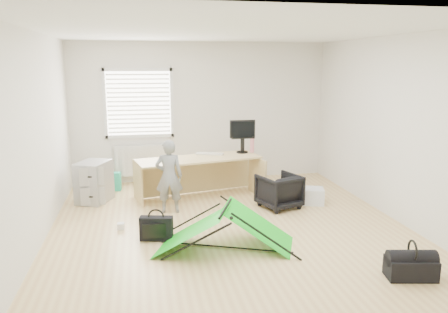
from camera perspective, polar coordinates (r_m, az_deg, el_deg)
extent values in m
plane|color=#D7B473|center=(6.31, 0.71, -9.22)|extent=(5.50, 5.50, 0.00)
cube|color=silver|center=(8.64, -3.00, 5.79)|extent=(5.00, 0.02, 2.70)
cube|color=silver|center=(8.50, -11.07, 6.83)|extent=(1.20, 0.06, 1.20)
cube|color=silver|center=(8.63, -10.78, -0.48)|extent=(1.00, 0.12, 0.60)
cube|color=tan|center=(7.52, -3.27, -2.85)|extent=(2.19, 1.09, 0.72)
cube|color=#9B9DA0|center=(7.66, -16.62, -3.18)|extent=(0.64, 0.72, 0.69)
cube|color=black|center=(7.83, 2.48, 1.96)|extent=(0.43, 0.09, 0.41)
cube|color=black|center=(7.82, 2.38, 2.06)|extent=(0.46, 0.11, 0.44)
cube|color=beige|center=(7.71, -1.88, 0.36)|extent=(0.51, 0.33, 0.02)
cylinder|color=#D2757E|center=(7.89, 3.69, 1.53)|extent=(0.08, 0.08, 0.27)
imported|color=black|center=(7.12, 7.20, -4.49)|extent=(0.76, 0.77, 0.55)
imported|color=gray|center=(6.82, -7.19, -2.60)|extent=(0.44, 0.31, 1.15)
cube|color=silver|center=(7.44, 11.06, -5.06)|extent=(0.54, 0.44, 0.26)
cube|color=#23AA82|center=(8.27, -14.32, -3.19)|extent=(0.30, 0.17, 0.34)
cube|color=black|center=(5.89, -8.82, -9.27)|extent=(0.45, 0.23, 0.32)
cube|color=silver|center=(6.39, -13.33, -8.85)|extent=(0.10, 0.10, 0.09)
cube|color=black|center=(5.29, 23.21, -13.27)|extent=(0.56, 0.36, 0.23)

